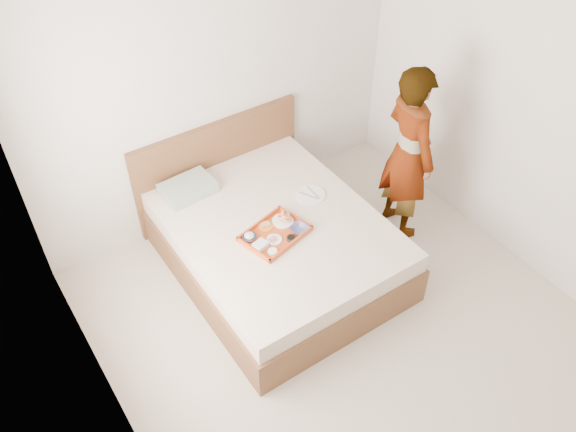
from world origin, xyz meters
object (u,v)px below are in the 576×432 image
(tray, at_px, (275,234))
(person, at_px, (408,154))
(bed, at_px, (277,245))
(dinner_plate, at_px, (310,195))

(tray, distance_m, person, 1.35)
(bed, xyz_separation_m, tray, (-0.09, -0.13, 0.29))
(tray, bearing_deg, dinner_plate, 10.92)
(tray, bearing_deg, person, -16.31)
(tray, xyz_separation_m, dinner_plate, (0.52, 0.24, -0.02))
(bed, height_order, tray, tray)
(bed, height_order, dinner_plate, dinner_plate)
(bed, bearing_deg, dinner_plate, 15.12)
(tray, height_order, dinner_plate, tray)
(bed, xyz_separation_m, person, (1.23, -0.18, 0.56))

